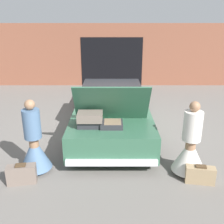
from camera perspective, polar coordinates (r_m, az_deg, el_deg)
The scene contains 7 objects.
ground_plane at distance 7.79m, azimuth 0.02°, elevation -2.93°, with size 40.00×40.00×0.00m, color slate.
garage_wall_back at distance 12.28m, azimuth 0.04°, elevation 12.22°, with size 12.00×0.14×2.80m.
car at distance 7.59m, azimuth -0.01°, elevation 0.92°, with size 1.99×5.21×1.69m.
person_left at distance 5.58m, azimuth -16.48°, elevation -7.28°, with size 0.65×0.65×1.55m.
person_right at distance 5.51m, azimuth 16.71°, elevation -7.76°, with size 0.69×0.69×1.54m.
suitcase_beside_left_person at distance 5.43m, azimuth -18.99°, elevation -12.69°, with size 0.57×0.30×0.40m.
suitcase_beside_right_person at distance 5.44m, azimuth 18.69°, elevation -12.82°, with size 0.57×0.28×0.37m.
Camera 1 is at (0.01, -7.19, 3.01)m, focal length 42.00 mm.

